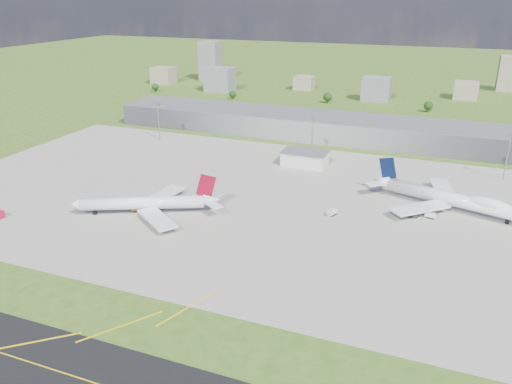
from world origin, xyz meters
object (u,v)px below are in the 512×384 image
(tug_yellow, at_px, (136,210))
(van_white_far, at_px, (430,216))
(airliner_red_twin, at_px, (148,203))
(van_white_near, at_px, (332,213))
(airliner_blue_quad, at_px, (451,199))

(tug_yellow, xyz_separation_m, van_white_far, (130.99, 43.09, 0.32))
(airliner_red_twin, bearing_deg, van_white_near, 175.01)
(tug_yellow, relative_size, van_white_near, 0.65)
(airliner_red_twin, distance_m, airliner_blue_quad, 143.64)
(tug_yellow, bearing_deg, airliner_red_twin, -32.99)
(airliner_red_twin, xyz_separation_m, tug_yellow, (-6.99, -0.69, -4.19))
(tug_yellow, distance_m, van_white_far, 137.89)
(airliner_blue_quad, bearing_deg, tug_yellow, -140.77)
(airliner_red_twin, bearing_deg, airliner_blue_quad, 178.29)
(airliner_red_twin, bearing_deg, tug_yellow, -19.00)
(tug_yellow, bearing_deg, airliner_blue_quad, -16.50)
(airliner_blue_quad, distance_m, van_white_far, 16.51)
(airliner_blue_quad, distance_m, tug_yellow, 150.43)
(airliner_blue_quad, distance_m, van_white_near, 58.15)
(airliner_red_twin, height_order, van_white_far, airliner_red_twin)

